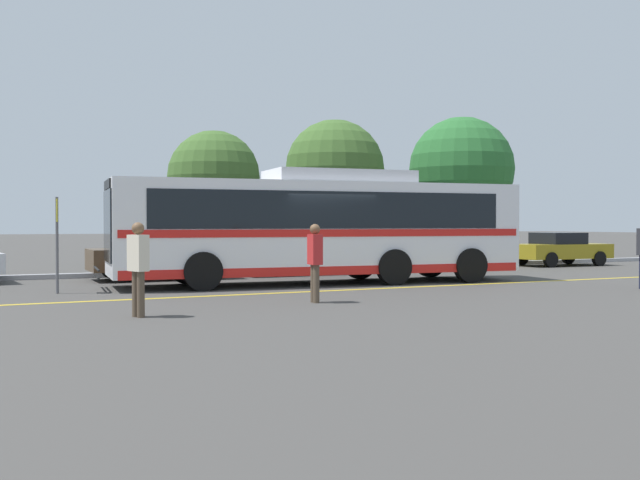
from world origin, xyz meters
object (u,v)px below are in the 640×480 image
object	(u,v)px
parked_car_2	(306,253)
parked_car_3	(440,248)
parked_car_4	(559,249)
tree_1	(335,169)
pedestrian_1	(315,258)
transit_bus	(321,226)
tree_0	(214,177)
parked_car_1	(158,256)
bus_stop_sign	(57,232)
pedestrian_0	(138,263)
tree_2	(462,169)

from	to	relation	value
parked_car_2	parked_car_3	distance (m)	5.65
parked_car_4	tree_1	world-z (taller)	tree_1
parked_car_4	pedestrian_1	world-z (taller)	pedestrian_1
transit_bus	pedestrian_1	bearing A→B (deg)	158.45
pedestrian_1	parked_car_3	bearing A→B (deg)	-40.75
parked_car_4	tree_0	world-z (taller)	tree_0
tree_1	parked_car_3	bearing A→B (deg)	-76.03
tree_0	tree_1	size ratio (longest dim) A/B	0.88
tree_1	parked_car_1	bearing A→B (deg)	-146.29
bus_stop_sign	tree_1	xyz separation A→B (m)	(12.60, 9.71, 2.57)
transit_bus	parked_car_1	distance (m)	5.31
pedestrian_0	tree_2	bearing A→B (deg)	109.49
transit_bus	tree_2	bearing A→B (deg)	-47.30
parked_car_1	parked_car_2	distance (m)	5.07
parked_car_2	pedestrian_1	size ratio (longest dim) A/B	2.81
parked_car_1	pedestrian_0	bearing A→B (deg)	-14.69
parked_car_1	parked_car_3	xyz separation A→B (m)	(10.71, 0.35, 0.08)
tree_0	parked_car_4	bearing A→B (deg)	-25.61
parked_car_3	tree_0	world-z (taller)	tree_0
pedestrian_0	parked_car_2	bearing A→B (deg)	121.43
parked_car_3	tree_2	bearing A→B (deg)	-43.31
transit_bus	parked_car_2	bearing A→B (deg)	-13.06
parked_car_2	tree_1	bearing A→B (deg)	146.33
parked_car_3	tree_2	xyz separation A→B (m)	(4.27, 4.44, 3.36)
parked_car_3	bus_stop_sign	bearing A→B (deg)	105.97
parked_car_3	pedestrian_1	size ratio (longest dim) A/B	2.30
pedestrian_1	bus_stop_sign	distance (m)	6.68
parked_car_2	bus_stop_sign	bearing A→B (deg)	-65.49
pedestrian_0	parked_car_1	bearing A→B (deg)	145.35
transit_bus	tree_1	xyz separation A→B (m)	(5.47, 9.78, 2.42)
parked_car_3	bus_stop_sign	world-z (taller)	bus_stop_sign
parked_car_4	pedestrian_1	size ratio (longest dim) A/B	2.38
transit_bus	tree_2	world-z (taller)	tree_2
parked_car_3	tree_1	world-z (taller)	tree_1
parked_car_3	bus_stop_sign	distance (m)	14.60
pedestrian_1	tree_1	xyz separation A→B (m)	(7.86, 14.38, 3.10)
pedestrian_1	parked_car_2	bearing A→B (deg)	-17.05
transit_bus	tree_2	xyz separation A→B (m)	(11.19, 8.38, 2.51)
parked_car_2	pedestrian_0	xyz separation A→B (m)	(-7.65, -9.16, 0.26)
parked_car_3	parked_car_4	xyz separation A→B (m)	(5.82, -0.05, -0.11)
bus_stop_sign	tree_2	xyz separation A→B (m)	(18.32, 8.31, 2.66)
parked_car_3	transit_bus	bearing A→B (deg)	120.23
transit_bus	bus_stop_sign	xyz separation A→B (m)	(-7.13, 0.07, -0.15)
parked_car_4	pedestrian_0	xyz separation A→B (m)	(-19.11, -9.33, 0.30)
parked_car_4	pedestrian_1	bearing A→B (deg)	-58.47
parked_car_2	tree_2	bearing A→B (deg)	116.22
pedestrian_1	transit_bus	bearing A→B (deg)	-20.71
parked_car_2	pedestrian_1	xyz separation A→B (m)	(-3.66, -8.32, 0.24)
tree_2	parked_car_4	bearing A→B (deg)	-70.94
tree_2	bus_stop_sign	bearing A→B (deg)	-155.60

